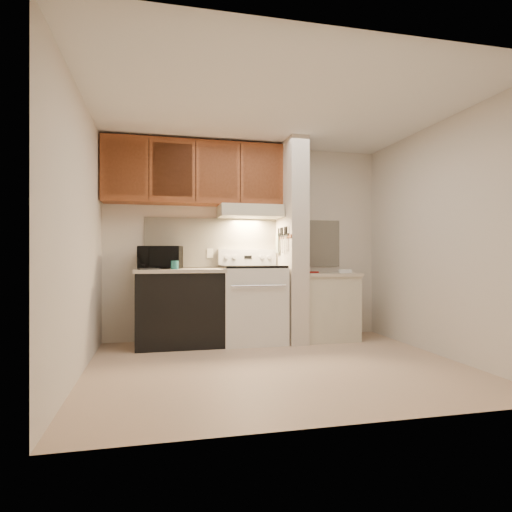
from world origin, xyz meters
name	(u,v)px	position (x,y,z in m)	size (l,w,h in m)	color
floor	(278,366)	(0.00, 0.00, 0.00)	(3.60, 3.60, 0.00)	#CDAB8E
ceiling	(278,108)	(0.00, 0.00, 2.50)	(3.60, 3.60, 0.00)	white
wall_back	(246,242)	(0.00, 1.50, 1.25)	(3.60, 0.02, 2.50)	beige
wall_left	(80,235)	(-1.80, 0.00, 1.25)	(0.02, 3.00, 2.50)	beige
wall_right	(441,238)	(1.80, 0.00, 1.25)	(0.02, 3.00, 2.50)	beige
backsplash	(247,243)	(0.00, 1.49, 1.24)	(2.60, 0.02, 0.63)	beige
range_body	(252,305)	(0.00, 1.16, 0.46)	(0.76, 0.65, 0.92)	silver
oven_window	(258,305)	(0.00, 0.84, 0.50)	(0.50, 0.01, 0.30)	black
oven_handle	(259,286)	(0.00, 0.80, 0.72)	(0.02, 0.02, 0.65)	silver
cooktop	(252,266)	(0.00, 1.16, 0.94)	(0.74, 0.64, 0.03)	black
range_backguard	(247,257)	(0.00, 1.44, 1.05)	(0.76, 0.08, 0.20)	silver
range_display	(248,257)	(0.00, 1.40, 1.05)	(0.10, 0.01, 0.04)	black
range_knob_left_outer	(227,257)	(-0.28, 1.40, 1.05)	(0.05, 0.05, 0.02)	silver
range_knob_left_inner	(234,257)	(-0.18, 1.40, 1.05)	(0.05, 0.05, 0.02)	silver
range_knob_right_inner	(262,257)	(0.18, 1.40, 1.05)	(0.05, 0.05, 0.02)	silver
range_knob_right_outer	(269,257)	(0.28, 1.40, 1.05)	(0.05, 0.05, 0.02)	silver
dishwasher_front	(180,309)	(-0.88, 1.17, 0.43)	(1.00, 0.63, 0.87)	black
left_countertop	(180,271)	(-0.88, 1.17, 0.89)	(1.04, 0.67, 0.04)	#C2B49D
spoon_rest	(149,269)	(-1.23, 0.97, 0.92)	(0.24, 0.08, 0.02)	black
teal_jar	(175,265)	(-0.94, 1.06, 0.96)	(0.09, 0.09, 0.10)	#236C6A
outlet	(210,253)	(-0.48, 1.48, 1.10)	(0.08, 0.01, 0.12)	beige
microwave	(161,257)	(-1.10, 1.31, 1.05)	(0.49, 0.33, 0.27)	black
partition_pillar	(292,241)	(0.51, 1.15, 1.25)	(0.22, 0.70, 2.50)	beige
pillar_trim	(283,237)	(0.39, 1.15, 1.30)	(0.01, 0.70, 0.04)	brown
knife_strip	(284,235)	(0.39, 1.10, 1.32)	(0.02, 0.42, 0.04)	black
knife_blade_a	(286,243)	(0.38, 0.95, 1.22)	(0.01, 0.04, 0.16)	silver
knife_handle_a	(287,231)	(0.38, 0.93, 1.37)	(0.02, 0.02, 0.10)	black
knife_blade_b	(284,244)	(0.38, 1.02, 1.21)	(0.01, 0.04, 0.18)	silver
knife_handle_b	(285,231)	(0.38, 1.01, 1.37)	(0.02, 0.02, 0.10)	black
knife_blade_c	(283,245)	(0.38, 1.10, 1.20)	(0.01, 0.04, 0.20)	silver
knife_handle_c	(282,231)	(0.38, 1.11, 1.37)	(0.02, 0.02, 0.10)	black
knife_blade_d	(281,244)	(0.38, 1.18, 1.22)	(0.01, 0.04, 0.16)	silver
knife_handle_d	(281,232)	(0.38, 1.18, 1.37)	(0.02, 0.02, 0.10)	black
knife_blade_e	(279,245)	(0.38, 1.27, 1.21)	(0.01, 0.04, 0.18)	silver
knife_handle_e	(279,232)	(0.38, 1.27, 1.37)	(0.02, 0.02, 0.10)	black
oven_mitt	(278,243)	(0.38, 1.32, 1.23)	(0.03, 0.11, 0.25)	gray
right_cab_base	(326,307)	(0.97, 1.15, 0.40)	(0.70, 0.60, 0.81)	beige
right_countertop	(326,274)	(0.97, 1.15, 0.83)	(0.74, 0.64, 0.04)	#C2B49D
red_folder	(310,272)	(0.79, 1.25, 0.86)	(0.23, 0.31, 0.01)	#9B0F0A
white_box	(345,271)	(1.19, 1.05, 0.87)	(0.16, 0.10, 0.04)	white
range_hood	(250,212)	(0.00, 1.28, 1.62)	(0.78, 0.44, 0.15)	beige
hood_lip	(254,213)	(0.00, 1.07, 1.58)	(0.78, 0.04, 0.06)	beige
upper_cabinets	(195,173)	(-0.69, 1.32, 2.08)	(2.18, 0.33, 0.77)	brown
cab_door_a	(125,168)	(-1.51, 1.17, 2.08)	(0.46, 0.01, 0.63)	brown
cab_gap_a	(149,169)	(-1.23, 1.16, 2.08)	(0.01, 0.01, 0.73)	black
cab_door_b	(173,170)	(-0.96, 1.17, 2.08)	(0.46, 0.01, 0.63)	brown
cab_gap_b	(196,171)	(-0.69, 1.16, 2.08)	(0.01, 0.01, 0.73)	black
cab_door_c	(218,172)	(-0.42, 1.17, 2.08)	(0.46, 0.01, 0.63)	brown
cab_gap_c	(240,173)	(-0.14, 1.16, 2.08)	(0.01, 0.01, 0.73)	black
cab_door_d	(262,174)	(0.13, 1.17, 2.08)	(0.46, 0.01, 0.63)	brown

